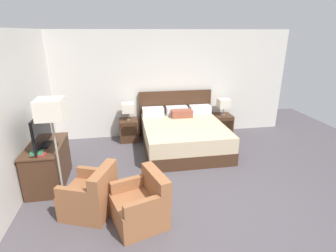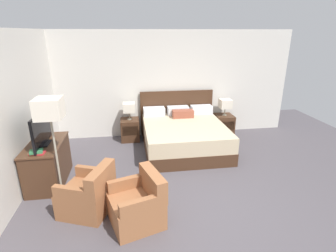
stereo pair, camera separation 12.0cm
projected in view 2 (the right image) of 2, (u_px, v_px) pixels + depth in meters
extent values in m
plane|color=#4C474C|center=(193.00, 210.00, 4.06)|extent=(9.87, 9.87, 0.00)
cube|color=beige|center=(164.00, 85.00, 6.70)|extent=(6.62, 0.06, 2.67)
cube|color=beige|center=(21.00, 111.00, 4.48)|extent=(0.06, 5.09, 2.67)
cube|color=#422819|center=(184.00, 144.00, 6.11)|extent=(1.82, 1.99, 0.28)
cube|color=#C6B28E|center=(184.00, 132.00, 6.00)|extent=(1.80, 1.97, 0.33)
cube|color=#422819|center=(177.00, 113.00, 6.90)|extent=(1.90, 0.05, 1.18)
cube|color=silver|center=(154.00, 111.00, 6.60)|extent=(0.53, 0.28, 0.20)
cube|color=silver|center=(178.00, 110.00, 6.68)|extent=(0.53, 0.28, 0.20)
cube|color=silver|center=(201.00, 109.00, 6.76)|extent=(0.53, 0.28, 0.20)
cube|color=brown|center=(183.00, 114.00, 6.44)|extent=(0.51, 0.22, 0.18)
cube|color=#422819|center=(130.00, 130.00, 6.62)|extent=(0.45, 0.48, 0.54)
cube|color=black|center=(130.00, 131.00, 6.39)|extent=(0.39, 0.01, 0.24)
cube|color=#422819|center=(224.00, 125.00, 6.97)|extent=(0.45, 0.48, 0.54)
cube|color=black|center=(227.00, 126.00, 6.73)|extent=(0.39, 0.01, 0.24)
cylinder|color=gray|center=(130.00, 119.00, 6.53)|extent=(0.11, 0.11, 0.02)
cylinder|color=gray|center=(129.00, 115.00, 6.49)|extent=(0.02, 0.02, 0.18)
cube|color=beige|center=(129.00, 107.00, 6.43)|extent=(0.29, 0.29, 0.22)
cylinder|color=gray|center=(224.00, 115.00, 6.87)|extent=(0.11, 0.11, 0.02)
cylinder|color=gray|center=(225.00, 111.00, 6.84)|extent=(0.02, 0.02, 0.18)
cube|color=beige|center=(225.00, 104.00, 6.77)|extent=(0.29, 0.29, 0.22)
cube|color=#422819|center=(48.00, 163.00, 4.71)|extent=(0.56, 1.11, 0.76)
cube|color=#482C1C|center=(45.00, 144.00, 4.58)|extent=(0.58, 1.14, 0.02)
cube|color=black|center=(44.00, 144.00, 4.56)|extent=(0.18, 0.30, 0.02)
cube|color=black|center=(41.00, 129.00, 4.46)|extent=(0.04, 0.96, 0.56)
cube|color=black|center=(43.00, 129.00, 4.46)|extent=(0.01, 0.93, 0.54)
cube|color=#B7282D|center=(37.00, 153.00, 4.20)|extent=(0.24, 0.18, 0.03)
cube|color=#2D7042|center=(36.00, 151.00, 4.18)|extent=(0.22, 0.20, 0.03)
cube|color=#935B38|center=(87.00, 199.00, 4.00)|extent=(0.88, 0.88, 0.40)
cube|color=#935B38|center=(101.00, 179.00, 3.81)|extent=(0.40, 0.69, 0.36)
cube|color=#935B38|center=(74.00, 194.00, 3.63)|extent=(0.62, 0.31, 0.18)
cube|color=#935B38|center=(94.00, 173.00, 4.17)|extent=(0.62, 0.31, 0.18)
cube|color=#935B38|center=(136.00, 211.00, 3.74)|extent=(0.85, 0.85, 0.40)
cube|color=#935B38|center=(153.00, 183.00, 3.72)|extent=(0.36, 0.70, 0.36)
cube|color=#935B38|center=(142.00, 205.00, 3.39)|extent=(0.62, 0.27, 0.18)
cube|color=#935B38|center=(128.00, 183.00, 3.89)|extent=(0.62, 0.27, 0.18)
cylinder|color=gray|center=(63.00, 197.00, 4.37)|extent=(0.28, 0.28, 0.02)
cylinder|color=gray|center=(57.00, 159.00, 4.14)|extent=(0.03, 0.03, 1.37)
cube|color=beige|center=(49.00, 108.00, 3.85)|extent=(0.38, 0.38, 0.30)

